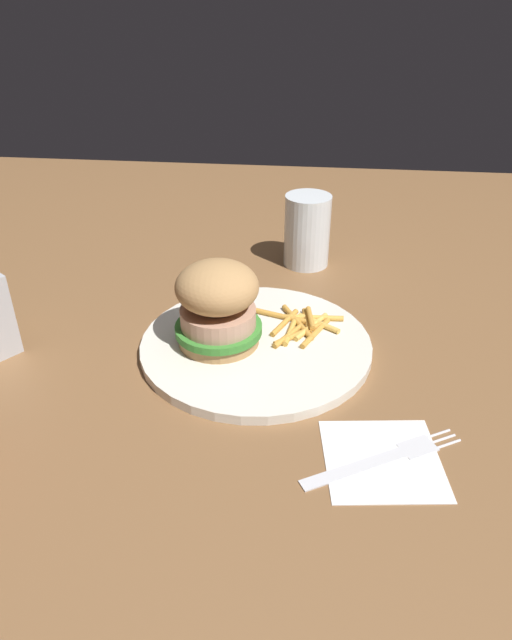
{
  "coord_description": "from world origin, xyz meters",
  "views": [
    {
      "loc": [
        0.57,
        0.04,
        0.4
      ],
      "look_at": [
        -0.02,
        -0.03,
        0.04
      ],
      "focal_mm": 32.62,
      "sensor_mm": 36.0,
      "label": 1
    }
  ],
  "objects_px": {
    "napkin": "(382,459)",
    "fork": "(384,457)",
    "fries_pile": "(301,325)",
    "drink_glass": "(307,235)",
    "plate": "(256,345)",
    "sandwich": "(218,304)"
  },
  "relations": [
    {
      "from": "sandwich",
      "to": "napkin",
      "type": "distance_m",
      "value": 0.26
    },
    {
      "from": "drink_glass",
      "to": "plate",
      "type": "bearing_deg",
      "value": -11.55
    },
    {
      "from": "sandwich",
      "to": "drink_glass",
      "type": "height_order",
      "value": "sandwich"
    },
    {
      "from": "sandwich",
      "to": "fries_pile",
      "type": "relative_size",
      "value": 0.88
    },
    {
      "from": "fries_pile",
      "to": "fork",
      "type": "relative_size",
      "value": 0.76
    },
    {
      "from": "plate",
      "to": "sandwich",
      "type": "height_order",
      "value": "sandwich"
    },
    {
      "from": "napkin",
      "to": "fork",
      "type": "bearing_deg",
      "value": 119.62
    },
    {
      "from": "fries_pile",
      "to": "drink_glass",
      "type": "relative_size",
      "value": 1.08
    },
    {
      "from": "napkin",
      "to": "sandwich",
      "type": "bearing_deg",
      "value": -132.3
    },
    {
      "from": "plate",
      "to": "napkin",
      "type": "distance_m",
      "value": 0.22
    },
    {
      "from": "drink_glass",
      "to": "sandwich",
      "type": "bearing_deg",
      "value": -20.49
    },
    {
      "from": "sandwich",
      "to": "drink_glass",
      "type": "xyz_separation_m",
      "value": [
        -0.26,
        0.1,
        -0.02
      ]
    },
    {
      "from": "plate",
      "to": "fries_pile",
      "type": "bearing_deg",
      "value": 124.92
    },
    {
      "from": "fries_pile",
      "to": "fork",
      "type": "xyz_separation_m",
      "value": [
        0.21,
        0.09,
        -0.01
      ]
    },
    {
      "from": "plate",
      "to": "fries_pile",
      "type": "height_order",
      "value": "fries_pile"
    },
    {
      "from": "sandwich",
      "to": "fries_pile",
      "type": "height_order",
      "value": "sandwich"
    },
    {
      "from": "fork",
      "to": "drink_glass",
      "type": "distance_m",
      "value": 0.44
    },
    {
      "from": "fries_pile",
      "to": "drink_glass",
      "type": "height_order",
      "value": "drink_glass"
    },
    {
      "from": "sandwich",
      "to": "napkin",
      "type": "bearing_deg",
      "value": 47.7
    },
    {
      "from": "fries_pile",
      "to": "napkin",
      "type": "height_order",
      "value": "fries_pile"
    },
    {
      "from": "sandwich",
      "to": "napkin",
      "type": "height_order",
      "value": "sandwich"
    },
    {
      "from": "fries_pile",
      "to": "drink_glass",
      "type": "bearing_deg",
      "value": -179.49
    }
  ]
}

